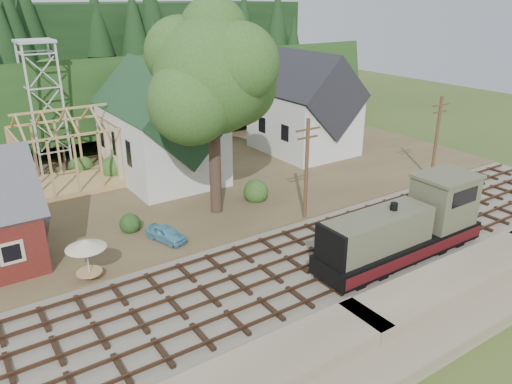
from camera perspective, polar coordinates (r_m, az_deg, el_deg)
ground at (r=31.08m, az=1.58°, el=-9.73°), size 140.00×140.00×0.00m
embankment at (r=25.94m, az=13.11°, el=-17.62°), size 64.00×5.00×1.60m
railroad_bed at (r=31.04m, az=1.58°, el=-9.61°), size 64.00×11.00×0.16m
village_flat at (r=45.37m, az=-11.77°, el=0.50°), size 64.00×26.00×0.30m
hillside at (r=67.33m, az=-19.84°, el=6.48°), size 70.00×28.96×12.74m
ridge at (r=82.59m, az=-22.84°, el=8.70°), size 80.00×20.00×12.00m
church at (r=46.08m, az=-10.77°, el=7.47°), size 8.40×15.17×13.00m
farmhouse at (r=53.79m, az=5.51°, el=9.43°), size 8.40×10.80×10.60m
timber_frame at (r=46.36m, az=-20.86°, el=4.04°), size 8.20×6.20×6.99m
lattice_tower at (r=50.77m, az=-23.63°, el=12.97°), size 3.20×3.20×12.12m
big_tree at (r=36.69m, az=-4.83°, el=12.23°), size 10.90×8.40×14.70m
telegraph_pole_near at (r=36.93m, az=5.79°, el=2.69°), size 2.20×0.28×8.00m
telegraph_pole_far at (r=47.60m, az=19.93°, el=5.84°), size 2.20×0.28×8.00m
locomotive at (r=33.56m, az=16.90°, el=-3.97°), size 12.54×3.13×5.00m
car_blue at (r=35.03m, az=-10.24°, el=-4.68°), size 2.24×3.46×1.09m
car_red at (r=52.48m, az=6.86°, el=4.57°), size 4.67×3.31×1.18m
patio_set at (r=30.87m, az=-18.89°, el=-5.82°), size 2.37×2.37×2.64m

